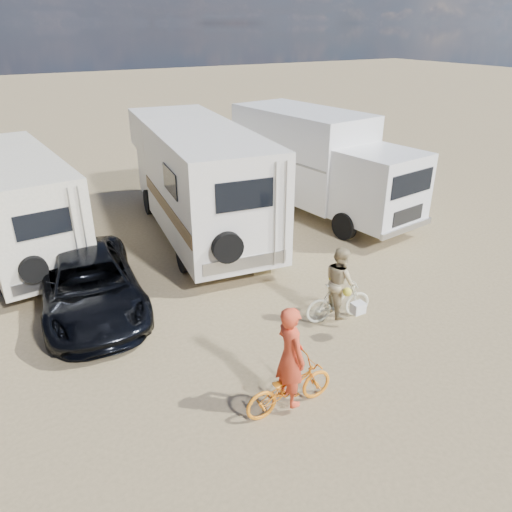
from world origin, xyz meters
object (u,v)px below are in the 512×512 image
rv_left (20,208)px  bike_parked (387,194)px  bike_woman (338,301)px  box_truck (322,165)px  rv_main (198,182)px  rider_man (290,364)px  rider_woman (339,288)px  bike_man (289,387)px  crate (261,266)px  cooler (281,256)px  dark_suv (90,285)px

rv_left → bike_parked: rv_left is taller
bike_woman → box_truck: bearing=-22.1°
rv_main → bike_parked: 7.53m
rider_man → box_truck: bearing=-38.7°
bike_woman → rider_woman: bearing=0.0°
box_truck → bike_man: box_truck is taller
rider_woman → bike_man: bearing=137.1°
box_truck → rider_woman: bearing=-130.7°
rv_main → crate: size_ratio=17.11×
cooler → crate: size_ratio=1.03×
box_truck → bike_man: size_ratio=4.30×
box_truck → bike_parked: size_ratio=4.91×
cooler → bike_man: bearing=-144.4°
rv_left → cooler: (6.25, -4.09, -1.31)m
rv_left → crate: (5.46, -4.32, -1.31)m
dark_suv → bike_parked: bearing=16.6°
bike_woman → rider_man: size_ratio=0.85×
bike_woman → rv_main: bearing=16.9°
rv_main → bike_parked: rv_main is taller
bike_woman → rider_woman: (0.00, 0.00, 0.34)m
rv_left → bike_woman: (5.78, -7.29, -1.02)m
bike_man → rider_man: 0.50m
box_truck → bike_woman: (-3.95, -6.01, -1.28)m
rv_left → dark_suv: bearing=-81.1°
rider_man → crate: 5.40m
rv_main → box_truck: box_truck is taller
bike_woman → rv_left: bearing=49.6°
dark_suv → bike_woman: 5.86m
bike_parked → rv_main: bearing=97.0°
bike_man → bike_parked: 11.85m
bike_man → rider_woman: (2.58, 1.87, 0.37)m
rv_main → bike_woman: rv_main is taller
rv_main → box_truck: size_ratio=1.10×
box_truck → crate: 5.48m
rv_left → bike_parked: (12.49, -1.81, -1.10)m
dark_suv → rider_woman: 5.86m
rv_main → rider_man: 8.50m
rv_main → rv_left: rv_main is taller
bike_parked → rider_woman: bearing=143.2°
bike_man → cooler: 5.92m
box_truck → bike_parked: box_truck is taller
dark_suv → cooler: dark_suv is taller
rv_main → cooler: 3.70m
rv_main → dark_suv: 5.31m
bike_man → crate: size_ratio=3.63×
bike_man → bike_woman: bearing=-53.1°
dark_suv → bike_parked: 11.76m
rv_left → rider_woman: size_ratio=3.97×
dark_suv → bike_man: dark_suv is taller
rv_left → rider_man: size_ratio=3.44×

